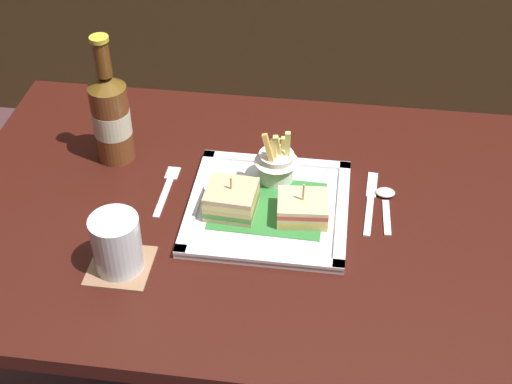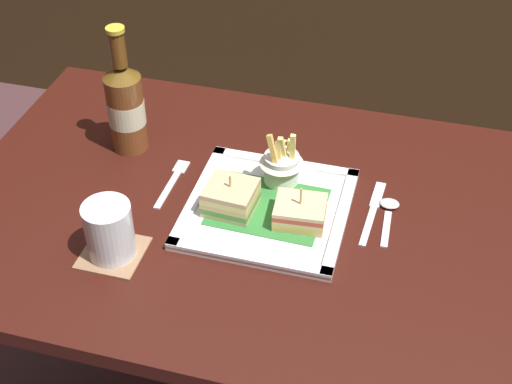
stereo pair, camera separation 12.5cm
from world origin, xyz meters
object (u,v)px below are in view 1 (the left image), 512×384
dining_table (245,267)px  sandwich_half_left (231,200)px  spoon (386,198)px  beer_bottle (111,115)px  fork (167,188)px  sandwich_half_right (303,208)px  fries_cup (276,161)px  water_glass (117,246)px  knife (370,200)px  square_plate (268,208)px

dining_table → sandwich_half_left: bearing=-131.9°
sandwich_half_left → spoon: (0.27, 0.07, -0.03)m
dining_table → beer_bottle: size_ratio=4.10×
dining_table → fork: size_ratio=7.37×
beer_bottle → spoon: size_ratio=2.09×
sandwich_half_right → fries_cup: 0.11m
water_glass → knife: bearing=28.9°
square_plate → fries_cup: bearing=86.3°
fork → knife: 0.37m
sandwich_half_left → spoon: sandwich_half_left is taller
square_plate → sandwich_half_left: 0.07m
square_plate → water_glass: (-0.22, -0.17, 0.04)m
fries_cup → spoon: size_ratio=0.88×
square_plate → water_glass: 0.28m
fries_cup → sandwich_half_left: bearing=-124.2°
fork → spoon: (0.40, 0.02, 0.00)m
sandwich_half_left → knife: size_ratio=0.51×
sandwich_half_left → knife: 0.25m
fries_cup → beer_bottle: beer_bottle is taller
sandwich_half_left → spoon: 0.28m
beer_bottle → fork: beer_bottle is taller
sandwich_half_left → water_glass: bearing=-136.8°
fries_cup → water_glass: fries_cup is taller
sandwich_half_right → fries_cup: bearing=120.0°
square_plate → sandwich_half_left: (-0.06, -0.02, 0.03)m
sandwich_half_right → knife: bearing=31.3°
square_plate → spoon: bearing=15.0°
fries_cup → spoon: 0.21m
fork → square_plate: bearing=-10.7°
fries_cup → beer_bottle: size_ratio=0.42×
square_plate → fork: bearing=169.3°
beer_bottle → sandwich_half_right: bearing=-20.4°
sandwich_half_right → water_glass: 0.32m
square_plate → knife: size_ratio=1.60×
fries_cup → spoon: fries_cup is taller
fork → knife: same height
sandwich_half_left → fork: bearing=156.7°
water_glass → fork: 0.21m
dining_table → beer_bottle: (-0.27, 0.12, 0.25)m
sandwich_half_left → beer_bottle: (-0.25, 0.14, 0.06)m
fork → water_glass: bearing=-98.2°
sandwich_half_right → spoon: bearing=27.4°
dining_table → water_glass: (-0.18, -0.17, 0.20)m
fries_cup → beer_bottle: bearing=172.8°
fries_cup → spoon: (0.20, -0.02, -0.05)m
dining_table → spoon: spoon is taller
knife → sandwich_half_right: bearing=-148.7°
sandwich_half_right → spoon: (0.14, 0.07, -0.02)m
dining_table → sandwich_half_left: 0.19m
square_plate → beer_bottle: bearing=159.0°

